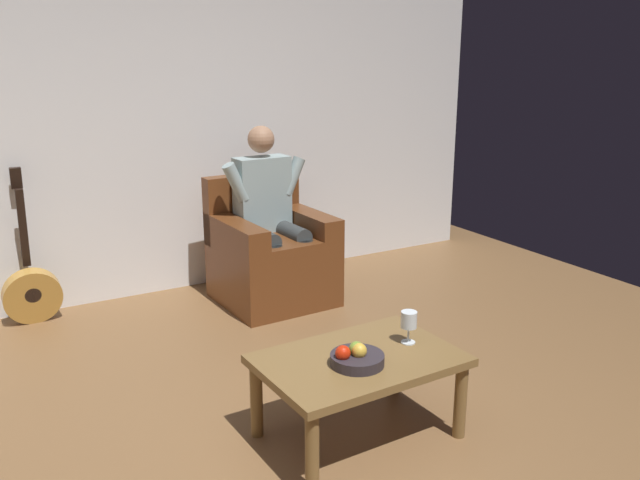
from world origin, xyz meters
name	(u,v)px	position (x,y,z in m)	size (l,w,h in m)	color
wall_back	(132,121)	(0.00, -2.84, 1.29)	(5.97, 0.06, 2.58)	silver
armchair	(271,257)	(-0.78, -2.23, 0.33)	(0.77, 0.78, 0.90)	brown
person_seated	(269,210)	(-0.78, -2.23, 0.68)	(0.66, 0.56, 1.27)	#8FA6A7
coffee_table	(359,368)	(-0.33, -0.38, 0.35)	(0.93, 0.64, 0.41)	brown
guitar	(32,290)	(0.81, -2.64, 0.23)	(0.38, 0.22, 1.05)	#B88437
wine_glass_near	(409,322)	(-0.62, -0.38, 0.52)	(0.08, 0.08, 0.16)	silver
fruit_bowl	(356,357)	(-0.28, -0.31, 0.45)	(0.25, 0.25, 0.11)	#2C262C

